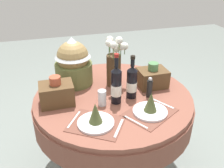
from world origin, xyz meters
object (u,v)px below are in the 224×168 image
object	(u,v)px
gift_tub_back_left	(73,60)
tumbler_near_left	(102,98)
place_setting_right	(150,107)
flower_vase	(114,63)
wine_bottle_left	(132,82)
place_setting_left	(96,118)
pepper_mill	(150,88)
woven_basket_side_right	(152,77)
dining_table	(113,110)
wine_bottle_centre	(116,85)
woven_basket_side_left	(57,93)

from	to	relation	value
gift_tub_back_left	tumbler_near_left	bearing A→B (deg)	-70.39
place_setting_right	tumbler_near_left	xyz separation A→B (m)	(-0.29, 0.19, 0.01)
flower_vase	wine_bottle_left	xyz separation A→B (m)	(0.07, -0.22, -0.07)
place_setting_left	pepper_mill	bearing A→B (deg)	25.48
wine_bottle_left	gift_tub_back_left	bearing A→B (deg)	137.60
pepper_mill	tumbler_near_left	bearing A→B (deg)	-178.33
place_setting_right	woven_basket_side_right	bearing A→B (deg)	64.31
dining_table	wine_bottle_centre	xyz separation A→B (m)	(-0.01, -0.11, 0.29)
woven_basket_side_right	pepper_mill	bearing A→B (deg)	-120.68
wine_bottle_left	pepper_mill	bearing A→B (deg)	-15.63
place_setting_right	wine_bottle_centre	distance (m)	0.29
place_setting_right	wine_bottle_left	size ratio (longest dim) A/B	1.26
wine_bottle_left	pepper_mill	world-z (taller)	wine_bottle_left
wine_bottle_left	wine_bottle_centre	xyz separation A→B (m)	(-0.13, -0.04, 0.02)
wine_bottle_left	tumbler_near_left	bearing A→B (deg)	-168.87
dining_table	wine_bottle_centre	world-z (taller)	wine_bottle_centre
wine_bottle_centre	place_setting_right	bearing A→B (deg)	-46.73
dining_table	wine_bottle_left	bearing A→B (deg)	-27.57
woven_basket_side_left	place_setting_left	bearing A→B (deg)	-56.95
wine_bottle_left	woven_basket_side_left	bearing A→B (deg)	172.87
place_setting_left	place_setting_right	size ratio (longest dim) A/B	1.00
place_setting_right	gift_tub_back_left	size ratio (longest dim) A/B	1.05
wine_bottle_left	flower_vase	bearing A→B (deg)	107.44
flower_vase	wine_bottle_centre	xyz separation A→B (m)	(-0.06, -0.26, -0.05)
wine_bottle_centre	woven_basket_side_left	xyz separation A→B (m)	(-0.42, 0.11, -0.06)
flower_vase	woven_basket_side_left	xyz separation A→B (m)	(-0.48, -0.15, -0.11)
pepper_mill	wine_bottle_left	bearing A→B (deg)	164.37
woven_basket_side_left	dining_table	bearing A→B (deg)	-0.41
gift_tub_back_left	woven_basket_side_right	size ratio (longest dim) A/B	1.75
pepper_mill	gift_tub_back_left	xyz separation A→B (m)	(-0.51, 0.39, 0.13)
wine_bottle_centre	gift_tub_back_left	xyz separation A→B (m)	(-0.25, 0.39, 0.07)
tumbler_near_left	gift_tub_back_left	size ratio (longest dim) A/B	0.29
dining_table	woven_basket_side_left	size ratio (longest dim) A/B	5.19
pepper_mill	wine_bottle_centre	bearing A→B (deg)	-179.11
place_setting_right	pepper_mill	size ratio (longest dim) A/B	2.53
dining_table	tumbler_near_left	size ratio (longest dim) A/B	10.55
wine_bottle_left	tumbler_near_left	world-z (taller)	wine_bottle_left
flower_vase	gift_tub_back_left	bearing A→B (deg)	157.80
place_setting_right	wine_bottle_centre	bearing A→B (deg)	133.27
wine_bottle_centre	place_setting_left	bearing A→B (deg)	-132.85
place_setting_left	flower_vase	distance (m)	0.57
tumbler_near_left	woven_basket_side_right	distance (m)	0.50
flower_vase	tumbler_near_left	distance (m)	0.35
woven_basket_side_right	wine_bottle_centre	bearing A→B (deg)	-155.89
place_setting_right	pepper_mill	world-z (taller)	pepper_mill
place_setting_right	wine_bottle_left	world-z (taller)	wine_bottle_left
flower_vase	gift_tub_back_left	world-z (taller)	flower_vase
dining_table	tumbler_near_left	xyz separation A→B (m)	(-0.12, -0.11, 0.20)
gift_tub_back_left	woven_basket_side_right	bearing A→B (deg)	-20.79
place_setting_right	wine_bottle_centre	world-z (taller)	wine_bottle_centre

